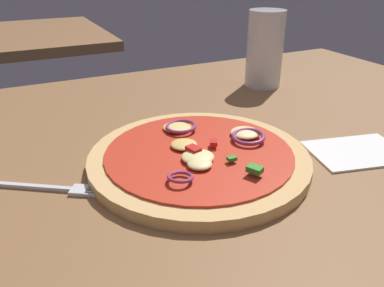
% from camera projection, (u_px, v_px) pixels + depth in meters
% --- Properties ---
extents(dining_table, '(1.27, 0.87, 0.03)m').
position_uv_depth(dining_table, '(186.00, 171.00, 0.51)').
color(dining_table, brown).
rests_on(dining_table, ground).
extents(pizza, '(0.28, 0.28, 0.03)m').
position_uv_depth(pizza, '(199.00, 157.00, 0.49)').
color(pizza, tan).
rests_on(pizza, dining_table).
extents(fork, '(0.16, 0.11, 0.01)m').
position_uv_depth(fork, '(47.00, 188.00, 0.44)').
color(fork, silver).
rests_on(fork, dining_table).
extents(beer_glass, '(0.07, 0.07, 0.15)m').
position_uv_depth(beer_glass, '(264.00, 54.00, 0.76)').
color(beer_glass, silver).
rests_on(beer_glass, dining_table).
extents(napkin, '(0.14, 0.11, 0.00)m').
position_uv_depth(napkin, '(357.00, 152.00, 0.52)').
color(napkin, white).
rests_on(napkin, dining_table).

